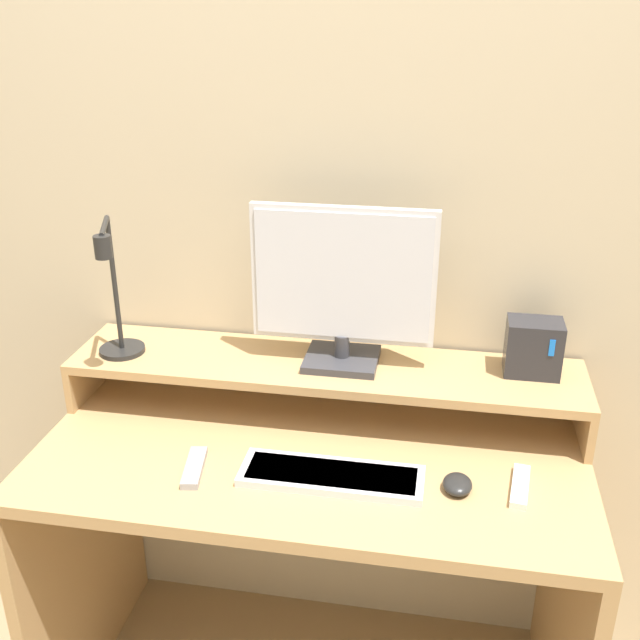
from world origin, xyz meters
name	(u,v)px	position (x,y,z in m)	size (l,w,h in m)	color
wall_back	(336,199)	(0.00, 0.66, 1.25)	(6.00, 0.05, 2.50)	beige
desk	(311,529)	(0.00, 0.31, 0.54)	(1.23, 0.62, 0.76)	tan
monitor_shelf	(324,370)	(0.00, 0.49, 0.87)	(1.23, 0.26, 0.13)	tan
monitor	(343,286)	(0.04, 0.50, 1.09)	(0.43, 0.16, 0.38)	#38383D
desk_lamp	(115,307)	(-0.49, 0.42, 1.02)	(0.12, 0.21, 0.35)	black
router_dock	(533,347)	(0.48, 0.53, 0.95)	(0.13, 0.09, 0.13)	#28282D
keyboard	(331,476)	(0.07, 0.21, 0.77)	(0.39, 0.12, 0.02)	silver
mouse	(457,484)	(0.33, 0.22, 0.77)	(0.06, 0.08, 0.03)	black
remote_control	(194,468)	(-0.23, 0.19, 0.77)	(0.06, 0.14, 0.02)	#99999E
remote_secondary	(520,486)	(0.46, 0.24, 0.77)	(0.05, 0.15, 0.02)	white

